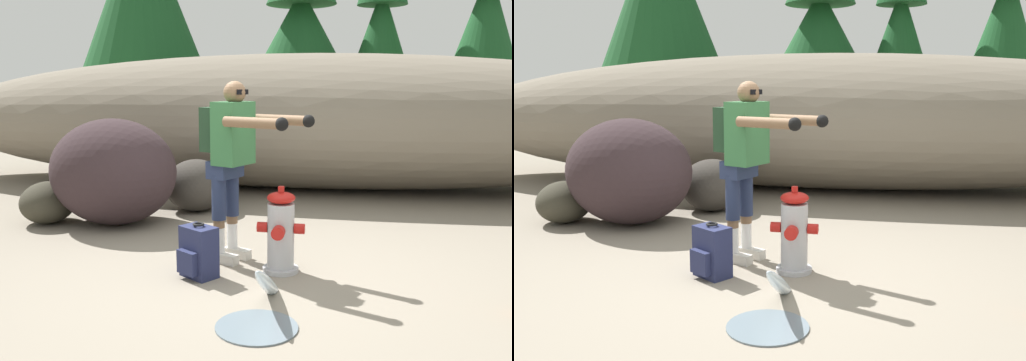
% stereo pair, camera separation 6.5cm
% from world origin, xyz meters
% --- Properties ---
extents(ground_plane, '(56.00, 56.00, 0.04)m').
position_xyz_m(ground_plane, '(0.00, 0.00, -0.02)').
color(ground_plane, gray).
extents(dirt_embankment, '(12.75, 3.20, 2.09)m').
position_xyz_m(dirt_embankment, '(0.00, 4.25, 1.05)').
color(dirt_embankment, '#756B5B').
rests_on(dirt_embankment, ground_plane).
extents(fire_hydrant, '(0.41, 0.36, 0.76)m').
position_xyz_m(fire_hydrant, '(0.23, 0.11, 0.35)').
color(fire_hydrant, '#B2B2B7').
rests_on(fire_hydrant, ground_plane).
extents(hydrant_water_jet, '(0.57, 1.29, 0.64)m').
position_xyz_m(hydrant_water_jet, '(0.23, -0.67, 0.09)').
color(hydrant_water_jet, silver).
rests_on(hydrant_water_jet, ground_plane).
extents(utility_worker, '(1.04, 0.75, 1.65)m').
position_xyz_m(utility_worker, '(-0.25, 0.32, 1.04)').
color(utility_worker, beige).
rests_on(utility_worker, ground_plane).
extents(spare_backpack, '(0.36, 0.36, 0.47)m').
position_xyz_m(spare_backpack, '(-0.44, -0.15, 0.22)').
color(spare_backpack, '#23284C').
rests_on(spare_backpack, ground_plane).
extents(boulder_large, '(1.72, 1.55, 1.23)m').
position_xyz_m(boulder_large, '(-1.92, 1.42, 0.62)').
color(boulder_large, '#312427').
rests_on(boulder_large, ground_plane).
extents(boulder_mid, '(1.09, 1.08, 0.67)m').
position_xyz_m(boulder_mid, '(-1.17, 2.23, 0.34)').
color(boulder_mid, '#35312C').
rests_on(boulder_mid, ground_plane).
extents(boulder_small, '(0.70, 0.78, 0.49)m').
position_xyz_m(boulder_small, '(-2.71, 1.31, 0.25)').
color(boulder_small, '#363328').
rests_on(boulder_small, ground_plane).
extents(pine_tree_left, '(2.69, 2.69, 5.57)m').
position_xyz_m(pine_tree_left, '(-0.63, 9.62, 3.21)').
color(pine_tree_left, '#47331E').
rests_on(pine_tree_left, ground_plane).
extents(pine_tree_center, '(1.82, 1.82, 5.71)m').
position_xyz_m(pine_tree_center, '(1.32, 9.34, 3.08)').
color(pine_tree_center, '#47331E').
rests_on(pine_tree_center, ground_plane).
extents(pine_tree_right, '(2.02, 2.02, 6.20)m').
position_xyz_m(pine_tree_right, '(3.53, 8.67, 3.18)').
color(pine_tree_right, '#47331E').
rests_on(pine_tree_right, ground_plane).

